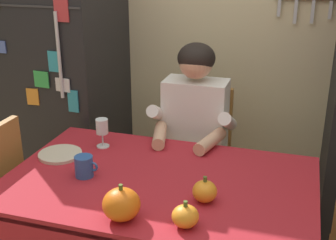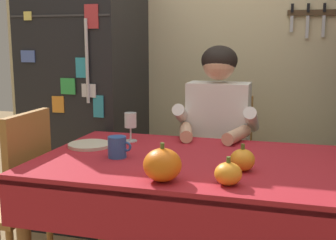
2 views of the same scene
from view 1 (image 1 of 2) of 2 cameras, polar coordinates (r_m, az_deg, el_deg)
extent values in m
cube|color=beige|center=(3.04, 7.28, 12.87)|extent=(3.70, 0.10, 2.60)
cube|color=silver|center=(2.92, 13.97, 13.69)|extent=(0.02, 0.01, 0.10)
cube|color=silver|center=(2.92, 15.94, 13.11)|extent=(0.02, 0.01, 0.14)
cube|color=silver|center=(2.92, 17.95, 12.96)|extent=(0.02, 0.01, 0.14)
cube|color=silver|center=(2.92, 19.98, 13.04)|extent=(0.02, 0.01, 0.11)
cube|color=black|center=(3.10, -13.00, 5.09)|extent=(0.68, 0.68, 1.80)
cylinder|color=silver|center=(2.65, -13.72, 7.93)|extent=(0.02, 0.02, 0.50)
cube|color=#333335|center=(2.72, -17.54, 13.68)|extent=(0.67, 0.01, 0.01)
cube|color=teal|center=(2.69, -14.25, 7.22)|extent=(0.09, 0.01, 0.12)
cube|color=green|center=(2.77, -15.83, 5.00)|extent=(0.10, 0.02, 0.10)
cube|color=silver|center=(2.70, -13.27, 4.37)|extent=(0.10, 0.02, 0.08)
cube|color=#B73338|center=(2.60, -13.46, 13.59)|extent=(0.09, 0.01, 0.14)
cube|color=orange|center=(2.84, -16.85, 2.86)|extent=(0.08, 0.01, 0.10)
cube|color=teal|center=(2.70, -11.99, 2.35)|extent=(0.07, 0.01, 0.13)
cylinder|color=brown|center=(2.79, -11.23, -8.91)|extent=(0.06, 0.06, 0.70)
cylinder|color=brown|center=(2.52, 16.27, -13.04)|extent=(0.06, 0.06, 0.70)
cube|color=#A81E28|center=(2.07, -1.11, -8.02)|extent=(1.40, 0.90, 0.04)
cube|color=#9E6B33|center=(2.79, 3.54, -6.61)|extent=(0.40, 0.40, 0.04)
cube|color=#9E6B33|center=(2.84, 4.52, -0.37)|extent=(0.36, 0.04, 0.48)
cylinder|color=#9E6B33|center=(2.80, -0.86, -11.78)|extent=(0.04, 0.04, 0.41)
cylinder|color=#9E6B33|center=(3.08, 1.10, -8.49)|extent=(0.04, 0.04, 0.41)
cylinder|color=#9E6B33|center=(2.73, 6.12, -12.85)|extent=(0.04, 0.04, 0.41)
cylinder|color=#9E6B33|center=(3.01, 7.41, -9.36)|extent=(0.04, 0.04, 0.41)
cylinder|color=#38384C|center=(2.65, -0.41, -13.29)|extent=(0.09, 0.09, 0.38)
cylinder|color=#38384C|center=(2.61, 3.91, -13.99)|extent=(0.09, 0.09, 0.38)
cube|color=#38384C|center=(2.64, 0.83, -6.59)|extent=(0.12, 0.40, 0.11)
cube|color=#38384C|center=(2.60, 4.67, -7.11)|extent=(0.12, 0.40, 0.11)
cube|color=white|center=(2.60, 3.51, -0.02)|extent=(0.36, 0.20, 0.48)
cylinder|color=white|center=(2.58, -1.16, 0.75)|extent=(0.07, 0.26, 0.18)
cylinder|color=white|center=(2.49, 7.62, -0.20)|extent=(0.07, 0.26, 0.18)
cylinder|color=#D8A884|center=(2.43, -1.06, -1.94)|extent=(0.13, 0.27, 0.07)
cylinder|color=#D8A884|center=(2.37, 5.41, -2.72)|extent=(0.13, 0.27, 0.07)
sphere|color=#D8A884|center=(2.48, 3.58, 7.39)|extent=(0.19, 0.19, 0.19)
ellipsoid|color=black|center=(2.49, 3.64, 7.89)|extent=(0.21, 0.21, 0.17)
cylinder|color=#9E6B33|center=(2.73, -17.38, -13.89)|extent=(0.04, 0.04, 0.41)
cylinder|color=#2D569E|center=(2.10, -10.65, -5.82)|extent=(0.09, 0.09, 0.10)
torus|color=#2D569E|center=(2.08, -9.51, -5.90)|extent=(0.05, 0.01, 0.05)
cylinder|color=white|center=(2.40, -8.27, -3.30)|extent=(0.07, 0.07, 0.01)
cylinder|color=white|center=(2.39, -8.32, -2.47)|extent=(0.01, 0.01, 0.07)
cylinder|color=white|center=(2.36, -8.42, -0.80)|extent=(0.06, 0.06, 0.08)
ellipsoid|color=orange|center=(1.88, 4.70, -9.04)|extent=(0.10, 0.10, 0.09)
cylinder|color=#4C6023|center=(1.85, 4.75, -7.52)|extent=(0.02, 0.02, 0.02)
ellipsoid|color=orange|center=(1.76, -5.96, -10.64)|extent=(0.15, 0.15, 0.13)
cylinder|color=#4C6023|center=(1.72, -6.05, -8.51)|extent=(0.02, 0.02, 0.02)
ellipsoid|color=orange|center=(1.72, 2.22, -12.16)|extent=(0.10, 0.10, 0.09)
cylinder|color=#4C6023|center=(1.69, 2.24, -10.63)|extent=(0.02, 0.02, 0.02)
cylinder|color=beige|center=(2.34, -13.57, -4.26)|extent=(0.22, 0.22, 0.02)
camera|label=2|loc=(0.51, -74.99, -67.44)|focal=46.77mm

